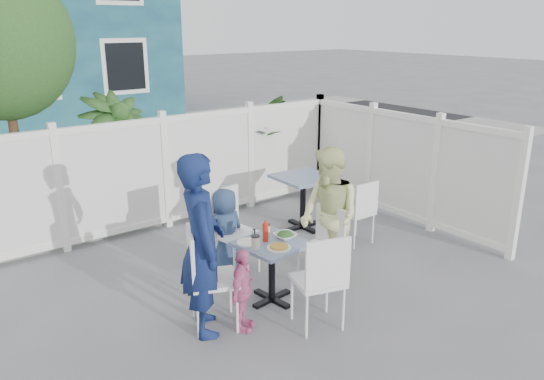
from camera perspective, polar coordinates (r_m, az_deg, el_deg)
ground at (r=5.94m, az=-1.38°, el=-10.88°), size 80.00×80.00×0.00m
near_sidewalk at (r=9.05m, az=-15.56°, el=-1.27°), size 24.00×2.60×0.01m
street at (r=12.46m, az=-21.98°, el=3.17°), size 24.00×5.00×0.01m
far_sidewalk at (r=15.42m, az=-25.15°, el=5.35°), size 24.00×1.60×0.01m
fence_back at (r=7.63m, az=-11.39°, el=1.68°), size 5.86×0.08×1.60m
fence_right at (r=8.00m, az=13.69°, el=2.27°), size 0.08×3.66×1.60m
tree at (r=7.69m, az=-27.15°, el=13.96°), size 1.80×1.62×3.59m
potted_shrub_a at (r=8.06m, az=-16.38°, el=3.31°), size 1.26×1.26×1.88m
potted_shrub_b at (r=9.01m, az=-2.60°, el=4.61°), size 1.91×1.93×1.62m
main_table at (r=5.54m, az=-0.02°, el=-7.09°), size 0.70×0.70×0.67m
spare_table at (r=7.48m, az=3.36°, el=0.23°), size 0.76×0.76×0.78m
chair_left at (r=5.10m, az=-7.28°, el=-8.67°), size 0.58×0.59×1.00m
chair_right at (r=5.96m, az=5.65°, el=-5.37°), size 0.45×0.46×0.88m
chair_back at (r=6.20m, az=-4.49°, el=-3.71°), size 0.52×0.51×1.00m
chair_near at (r=5.04m, az=5.39°, el=-9.15°), size 0.55×0.54×0.98m
chair_spare at (r=7.04m, az=9.48°, el=-1.92°), size 0.41×0.39×0.87m
man at (r=4.94m, az=-7.54°, el=-5.90°), size 0.62×0.74×1.75m
woman at (r=5.92m, az=6.16°, el=-2.85°), size 0.71×0.85×1.55m
boy at (r=6.19m, az=-5.03°, el=-4.46°), size 0.53×0.38×1.03m
toddler at (r=5.09m, az=-3.18°, el=-10.75°), size 0.51×0.46×0.83m
plate_main at (r=5.33m, az=0.74°, el=-6.25°), size 0.25×0.25×0.02m
plate_side at (r=5.46m, az=-2.57°, el=-5.67°), size 0.24×0.24×0.02m
salad_bowl at (r=5.57m, az=1.44°, el=-4.95°), size 0.22×0.22×0.06m
coffee_cup_a at (r=5.31m, az=-1.79°, el=-5.68°), size 0.09×0.09×0.13m
coffee_cup_b at (r=5.64m, az=-0.58°, el=-4.34°), size 0.07×0.07×0.11m
ketchup_bottle at (r=5.47m, az=-0.71°, el=-4.59°), size 0.06×0.06×0.20m
salt_shaker at (r=5.62m, az=-2.07°, el=-4.69°), size 0.03×0.03×0.06m
pepper_shaker at (r=5.65m, az=-1.94°, el=-4.53°), size 0.03×0.03×0.07m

